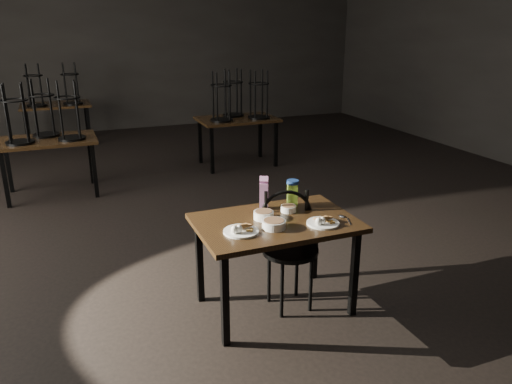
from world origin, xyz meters
name	(u,v)px	position (x,y,z in m)	size (l,w,h in m)	color
room	(222,4)	(-0.06, 0.01, 2.33)	(12.00, 12.04, 3.22)	black
main_table	(276,230)	(-0.19, -1.58, 0.67)	(1.20, 0.80, 0.75)	black
plate_left	(241,230)	(-0.52, -1.69, 0.77)	(0.25, 0.25, 0.08)	white
plate_right	(323,221)	(0.10, -1.78, 0.77)	(0.24, 0.24, 0.08)	white
bowl_near	(264,215)	(-0.26, -1.52, 0.78)	(0.15, 0.15, 0.06)	white
bowl_far	(288,208)	(-0.02, -1.45, 0.78)	(0.12, 0.12, 0.05)	white
bowl_big	(274,224)	(-0.27, -1.71, 0.78)	(0.17, 0.17, 0.06)	white
juice_carton	(264,194)	(-0.18, -1.32, 0.88)	(0.09, 0.09, 0.27)	#8A1971
water_bottle	(292,193)	(0.07, -1.33, 0.86)	(0.10, 0.10, 0.22)	#A4D73F
spoon	(343,217)	(0.31, -1.72, 0.75)	(0.06, 0.21, 0.01)	silver
bentwood_chair	(289,240)	(-0.06, -1.54, 0.55)	(0.47, 0.46, 0.92)	black
bg_table_left	(46,137)	(-1.79, 2.01, 0.78)	(1.20, 0.80, 1.48)	black
bg_table_right	(237,116)	(0.96, 2.46, 0.78)	(1.20, 0.80, 1.48)	black
bg_table_far	(55,104)	(-1.63, 4.96, 0.75)	(1.20, 0.80, 1.48)	black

